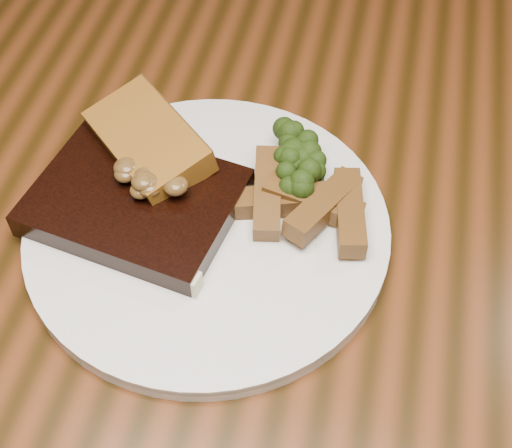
{
  "coord_description": "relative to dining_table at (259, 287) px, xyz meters",
  "views": [
    {
      "loc": [
        0.08,
        -0.38,
        1.24
      ],
      "look_at": [
        0.0,
        -0.02,
        0.78
      ],
      "focal_mm": 50.0,
      "sensor_mm": 36.0,
      "label": 1
    }
  ],
  "objects": [
    {
      "name": "steak",
      "position": [
        -0.11,
        -0.01,
        0.12
      ],
      "size": [
        0.19,
        0.16,
        0.02
      ],
      "primitive_type": "cube",
      "rotation": [
        0.0,
        0.0,
        -0.18
      ],
      "color": "black",
      "rests_on": "plate"
    },
    {
      "name": "potato_wedges",
      "position": [
        0.03,
        -0.01,
        0.12
      ],
      "size": [
        0.11,
        0.11,
        0.02
      ],
      "primitive_type": null,
      "color": "brown",
      "rests_on": "plate"
    },
    {
      "name": "broccoli_cluster",
      "position": [
        0.02,
        0.05,
        0.12
      ],
      "size": [
        0.07,
        0.07,
        0.04
      ],
      "primitive_type": null,
      "color": "#20350C",
      "rests_on": "plate"
    },
    {
      "name": "plate",
      "position": [
        -0.04,
        -0.02,
        0.1
      ],
      "size": [
        0.35,
        0.35,
        0.01
      ],
      "primitive_type": "cylinder",
      "rotation": [
        0.0,
        0.0,
        -0.13
      ],
      "color": "silver",
      "rests_on": "dining_table"
    },
    {
      "name": "steak_bone",
      "position": [
        -0.11,
        -0.07,
        0.11
      ],
      "size": [
        0.15,
        0.04,
        0.02
      ],
      "primitive_type": "cube",
      "rotation": [
        0.0,
        0.0,
        -0.18
      ],
      "color": "beige",
      "rests_on": "plate"
    },
    {
      "name": "chair_far",
      "position": [
        0.19,
        0.62,
        -0.13
      ],
      "size": [
        0.53,
        0.53,
        0.96
      ],
      "rotation": [
        0.0,
        0.0,
        3.33
      ],
      "color": "black",
      "rests_on": "ground"
    },
    {
      "name": "mushroom_pile",
      "position": [
        -0.09,
        -0.01,
        0.14
      ],
      "size": [
        0.06,
        0.06,
        0.03
      ],
      "primitive_type": null,
      "color": "brown",
      "rests_on": "steak"
    },
    {
      "name": "garlic_bread",
      "position": [
        -0.11,
        0.04,
        0.12
      ],
      "size": [
        0.13,
        0.13,
        0.03
      ],
      "primitive_type": "cube",
      "rotation": [
        0.0,
        0.0,
        -0.74
      ],
      "color": "#8F641A",
      "rests_on": "plate"
    },
    {
      "name": "dining_table",
      "position": [
        0.0,
        0.0,
        0.0
      ],
      "size": [
        1.6,
        0.9,
        0.75
      ],
      "color": "#4F250F",
      "rests_on": "ground"
    }
  ]
}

